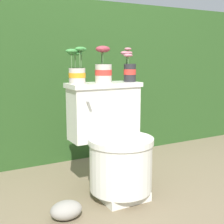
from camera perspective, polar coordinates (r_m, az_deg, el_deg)
name	(u,v)px	position (r m, az deg, el deg)	size (l,w,h in m)	color
ground_plane	(135,197)	(2.09, 4.26, -15.16)	(12.00, 12.00, 0.00)	#75664C
hedge_backdrop	(60,78)	(3.14, -9.41, 6.08)	(3.91, 1.02, 1.36)	#284C1E
toilet	(114,144)	(2.03, 0.40, -5.94)	(0.49, 0.54, 0.72)	silver
potted_plant_left	(77,70)	(2.00, -6.42, 7.69)	(0.15, 0.11, 0.23)	beige
potted_plant_midleft	(103,69)	(2.09, -1.60, 7.81)	(0.12, 0.11, 0.24)	beige
potted_plant_middle	(129,68)	(2.17, 3.18, 7.97)	(0.10, 0.11, 0.23)	#262628
garden_stone	(66,210)	(1.83, -8.38, -17.32)	(0.18, 0.14, 0.10)	gray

